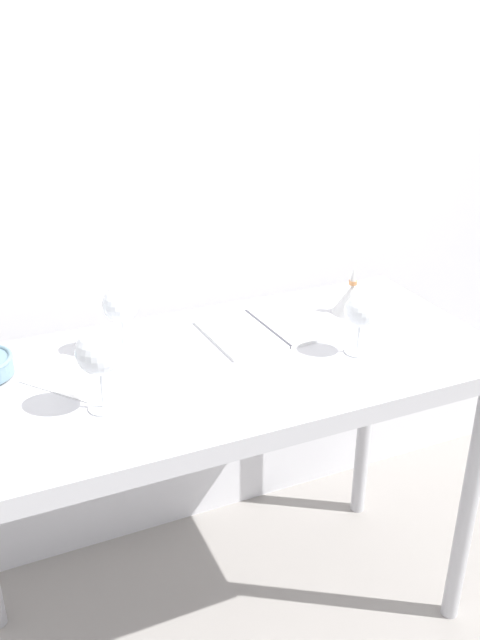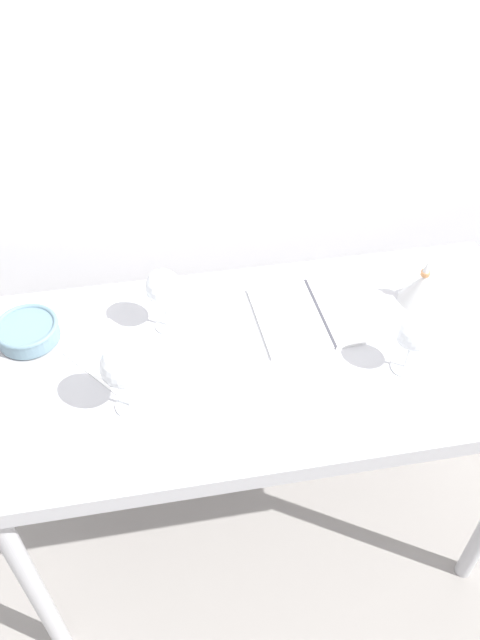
% 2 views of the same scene
% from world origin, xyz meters
% --- Properties ---
extents(ground_plane, '(6.00, 6.00, 0.00)m').
position_xyz_m(ground_plane, '(0.00, 0.00, 0.00)').
color(ground_plane, gray).
extents(back_wall, '(3.80, 0.04, 2.60)m').
position_xyz_m(back_wall, '(0.00, 0.49, 1.30)').
color(back_wall, silver).
rests_on(back_wall, ground_plane).
extents(steel_counter, '(1.40, 0.65, 0.90)m').
position_xyz_m(steel_counter, '(0.00, -0.01, 0.79)').
color(steel_counter, '#B6B6BB').
rests_on(steel_counter, ground_plane).
extents(wine_glass_near_right, '(0.08, 0.08, 0.16)m').
position_xyz_m(wine_glass_near_right, '(0.33, -0.10, 1.01)').
color(wine_glass_near_right, white).
rests_on(wine_glass_near_right, steel_counter).
extents(wine_glass_far_left, '(0.09, 0.09, 0.18)m').
position_xyz_m(wine_glass_far_left, '(-0.22, 0.13, 1.03)').
color(wine_glass_far_left, white).
rests_on(wine_glass_far_left, steel_counter).
extents(wine_glass_near_left, '(0.10, 0.10, 0.19)m').
position_xyz_m(wine_glass_near_left, '(-0.32, -0.10, 1.03)').
color(wine_glass_near_left, white).
rests_on(wine_glass_near_left, steel_counter).
extents(open_notebook, '(0.34, 0.27, 0.01)m').
position_xyz_m(open_notebook, '(0.18, 0.11, 0.90)').
color(open_notebook, white).
rests_on(open_notebook, steel_counter).
extents(tasting_sheet_upper, '(0.21, 0.25, 0.00)m').
position_xyz_m(tasting_sheet_upper, '(-0.14, -0.05, 0.90)').
color(tasting_sheet_upper, white).
rests_on(tasting_sheet_upper, steel_counter).
extents(tasting_sheet_lower, '(0.25, 0.25, 0.00)m').
position_xyz_m(tasting_sheet_lower, '(-0.36, 0.06, 0.90)').
color(tasting_sheet_lower, white).
rests_on(tasting_sheet_lower, steel_counter).
extents(tasting_bowl, '(0.16, 0.16, 0.05)m').
position_xyz_m(tasting_bowl, '(-0.56, 0.15, 0.93)').
color(tasting_bowl, '#4C4C4C').
rests_on(tasting_bowl, steel_counter).
extents(decanter_funnel, '(0.11, 0.11, 0.13)m').
position_xyz_m(decanter_funnel, '(0.45, 0.12, 0.94)').
color(decanter_funnel, silver).
rests_on(decanter_funnel, steel_counter).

